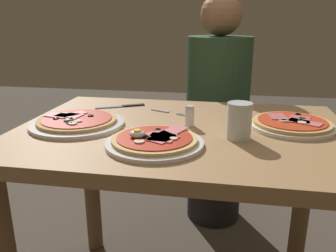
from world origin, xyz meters
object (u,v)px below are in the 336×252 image
salt_shaker (190,116)px  knife (124,106)px  fork (167,112)px  pizza_across_left (292,124)px  water_glass_near (239,123)px  diner_person (217,120)px  dining_table (182,165)px  pizza_foreground (155,141)px  pizza_across_right (77,122)px

salt_shaker → knife: bearing=143.9°
fork → salt_shaker: salt_shaker is taller
pizza_across_left → water_glass_near: size_ratio=2.49×
salt_shaker → diner_person: (0.07, 0.67, -0.20)m
pizza_across_left → knife: size_ratio=1.44×
dining_table → pizza_foreground: 0.23m
pizza_across_right → diner_person: diner_person is taller
salt_shaker → pizza_across_right: bearing=-170.8°
dining_table → diner_person: diner_person is taller
fork → salt_shaker: 0.19m
pizza_across_right → pizza_across_left: bearing=8.0°
fork → diner_person: (0.17, 0.52, -0.17)m
water_glass_near → fork: water_glass_near is taller
pizza_across_right → knife: bearing=74.7°
pizza_foreground → salt_shaker: salt_shaker is taller
dining_table → fork: fork is taller
pizza_across_right → fork: pizza_across_right is taller
dining_table → pizza_across_left: (0.34, 0.06, 0.14)m
pizza_across_left → fork: size_ratio=1.74×
fork → diner_person: diner_person is taller
water_glass_near → knife: water_glass_near is taller
salt_shaker → fork: bearing=123.8°
knife → salt_shaker: bearing=-36.1°
water_glass_near → knife: 0.53m
salt_shaker → diner_person: 0.71m
dining_table → pizza_foreground: size_ratio=3.89×
pizza_foreground → water_glass_near: 0.25m
pizza_across_right → salt_shaker: (0.36, 0.06, 0.02)m
pizza_foreground → salt_shaker: size_ratio=4.00×
pizza_foreground → fork: pizza_foreground is taller
pizza_across_left → pizza_across_right: 0.69m
dining_table → salt_shaker: bearing=47.9°
pizza_foreground → fork: size_ratio=1.78×
pizza_foreground → pizza_across_right: bearing=154.5°
dining_table → pizza_across_right: bearing=-173.7°
pizza_across_right → water_glass_near: water_glass_near is taller
dining_table → pizza_across_right: size_ratio=3.45×
dining_table → pizza_across_right: (-0.34, -0.04, 0.14)m
water_glass_near → pizza_across_left: bearing=38.5°
water_glass_near → knife: size_ratio=0.58×
dining_table → knife: size_ratio=5.73×
water_glass_near → fork: bearing=135.6°
water_glass_near → knife: bearing=145.1°
dining_table → water_glass_near: (0.17, -0.08, 0.18)m
diner_person → pizza_across_left: bearing=111.7°
knife → salt_shaker: 0.35m
pizza_foreground → pizza_across_left: size_ratio=1.02×
dining_table → salt_shaker: salt_shaker is taller
water_glass_near → pizza_across_right: bearing=175.7°
pizza_across_left → salt_shaker: size_ratio=3.92×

